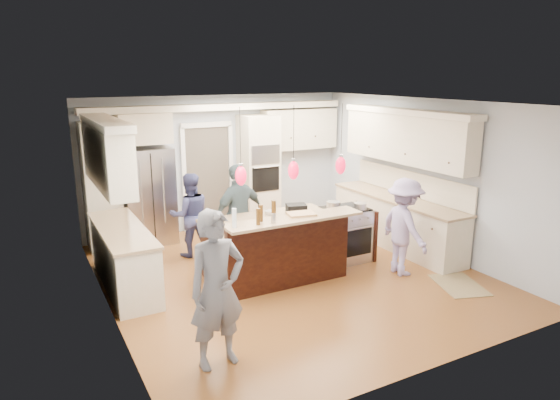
{
  "coord_description": "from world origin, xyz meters",
  "views": [
    {
      "loc": [
        -3.66,
        -6.44,
        3.12
      ],
      "look_at": [
        0.0,
        0.35,
        1.15
      ],
      "focal_mm": 32.0,
      "sensor_mm": 36.0,
      "label": 1
    }
  ],
  "objects_px": {
    "island_range": "(345,234)",
    "person_far_left": "(190,215)",
    "person_bar_end": "(217,289)",
    "refrigerator": "(148,196)",
    "kitchen_island": "(275,247)"
  },
  "relations": [
    {
      "from": "refrigerator",
      "to": "person_bar_end",
      "type": "xyz_separation_m",
      "value": [
        -0.37,
        -4.44,
        -0.02
      ]
    },
    {
      "from": "person_bar_end",
      "to": "person_far_left",
      "type": "bearing_deg",
      "value": 71.03
    },
    {
      "from": "island_range",
      "to": "person_bar_end",
      "type": "distance_m",
      "value": 3.67
    },
    {
      "from": "refrigerator",
      "to": "kitchen_island",
      "type": "relative_size",
      "value": 0.86
    },
    {
      "from": "person_bar_end",
      "to": "island_range",
      "type": "bearing_deg",
      "value": 26.97
    },
    {
      "from": "refrigerator",
      "to": "person_bar_end",
      "type": "bearing_deg",
      "value": -94.78
    },
    {
      "from": "kitchen_island",
      "to": "person_bar_end",
      "type": "bearing_deg",
      "value": -131.8
    },
    {
      "from": "island_range",
      "to": "person_far_left",
      "type": "xyz_separation_m",
      "value": [
        -2.26,
        1.45,
        0.28
      ]
    },
    {
      "from": "refrigerator",
      "to": "person_far_left",
      "type": "xyz_separation_m",
      "value": [
        0.45,
        -1.04,
        -0.17
      ]
    },
    {
      "from": "refrigerator",
      "to": "island_range",
      "type": "height_order",
      "value": "refrigerator"
    },
    {
      "from": "refrigerator",
      "to": "island_range",
      "type": "xyz_separation_m",
      "value": [
        2.71,
        -2.49,
        -0.44
      ]
    },
    {
      "from": "person_bar_end",
      "to": "kitchen_island",
      "type": "bearing_deg",
      "value": 42.86
    },
    {
      "from": "person_far_left",
      "to": "refrigerator",
      "type": "bearing_deg",
      "value": -59.0
    },
    {
      "from": "refrigerator",
      "to": "person_bar_end",
      "type": "distance_m",
      "value": 4.46
    },
    {
      "from": "kitchen_island",
      "to": "island_range",
      "type": "distance_m",
      "value": 1.41
    }
  ]
}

